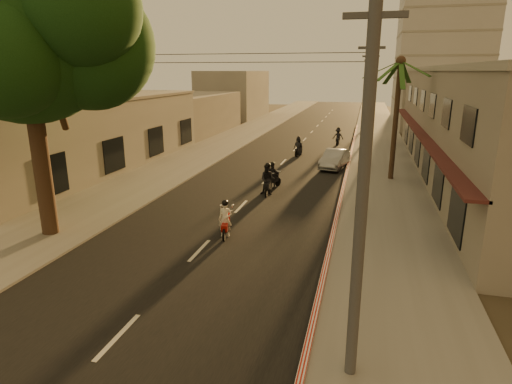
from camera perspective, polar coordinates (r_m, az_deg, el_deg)
The scene contains 20 objects.
ground at distance 15.90m, azimuth -10.25°, elevation -10.52°, with size 160.00×160.00×0.00m, color #383023.
road at distance 34.18m, azimuth 3.66°, elevation 4.02°, with size 10.00×140.00×0.02m, color black.
sidewalk_right at distance 33.63m, azimuth 16.33°, elevation 3.30°, with size 5.00×140.00×0.12m, color slate.
sidewalk_left at distance 36.28m, azimuth -8.09°, elevation 4.66°, with size 5.00×140.00×0.12m, color slate.
curb_stripe at distance 28.74m, azimuth 11.80°, elevation 1.62°, with size 0.20×60.00×0.20m, color #B42013.
shophouse_row at distance 32.03m, azimuth 28.63°, elevation 7.94°, with size 8.80×34.20×7.30m.
left_building at distance 33.88m, azimuth -22.49°, elevation 7.20°, with size 8.20×24.20×5.20m.
distant_tower at distance 69.93m, azimuth 23.93°, elevation 20.32°, with size 12.10×12.10×28.00m.
broadleaf_tree at distance 19.78m, azimuth -27.47°, elevation 18.46°, with size 9.60×8.70×12.10m.
palm_tree at distance 28.94m, azimuth 18.67°, elevation 15.35°, with size 5.00×5.00×8.20m.
utility_poles at distance 32.89m, azimuth 14.89°, elevation 14.53°, with size 1.20×48.26×9.00m.
filler_right at distance 58.55m, azimuth 22.42°, elevation 10.76°, with size 8.00×14.00×6.00m, color gray.
filler_left_near at distance 51.26m, azimuth -9.03°, elevation 10.28°, with size 8.00×14.00×4.40m, color gray.
filler_left_far at distance 68.04m, azimuth -2.99°, elevation 12.87°, with size 8.00×14.00×7.00m, color gray.
scooter_red at distance 18.67m, azimuth -4.11°, elevation -3.76°, with size 0.79×1.70×1.68m.
scooter_mid_a at distance 24.93m, azimuth 1.58°, elevation 1.60°, with size 0.99×1.94×1.91m.
scooter_mid_b at distance 26.26m, azimuth 2.19°, elevation 2.11°, with size 1.20×1.63×1.68m.
scooter_far_a at distance 36.68m, azimuth 5.68°, elevation 6.00°, with size 0.95×1.73×1.71m.
scooter_far_b at distance 42.94m, azimuth 10.87°, elevation 7.24°, with size 1.12×1.75×1.72m.
parked_car at distance 32.45m, azimuth 10.46°, elevation 4.36°, with size 2.14×4.33×1.37m, color #919398.
Camera 1 is at (6.17, -12.88, 6.99)m, focal length 30.00 mm.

